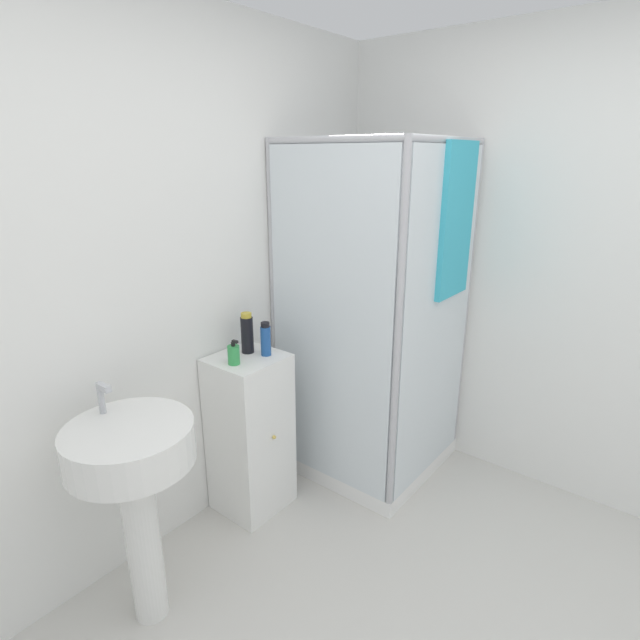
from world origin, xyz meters
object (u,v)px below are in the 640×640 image
sink (134,473)px  shampoo_bottle_blue (266,339)px  soap_dispenser (234,354)px  shampoo_bottle_tall_black (247,333)px

sink → shampoo_bottle_blue: (0.85, 0.11, 0.27)m
soap_dispenser → shampoo_bottle_tall_black: 0.17m
soap_dispenser → shampoo_bottle_blue: (0.18, -0.04, 0.03)m
sink → soap_dispenser: size_ratio=8.13×
shampoo_bottle_blue → sink: bearing=-172.6°
shampoo_bottle_tall_black → shampoo_bottle_blue: (0.03, -0.10, -0.02)m
shampoo_bottle_tall_black → shampoo_bottle_blue: bearing=-72.6°
sink → soap_dispenser: 0.72m
sink → shampoo_bottle_blue: shampoo_bottle_blue is taller
shampoo_bottle_tall_black → sink: bearing=-165.5°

